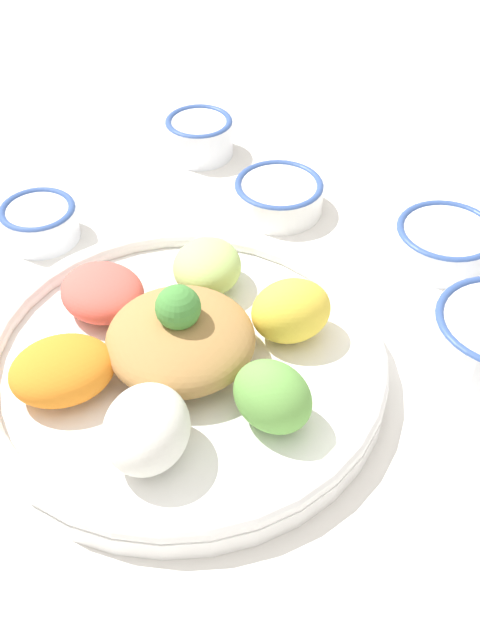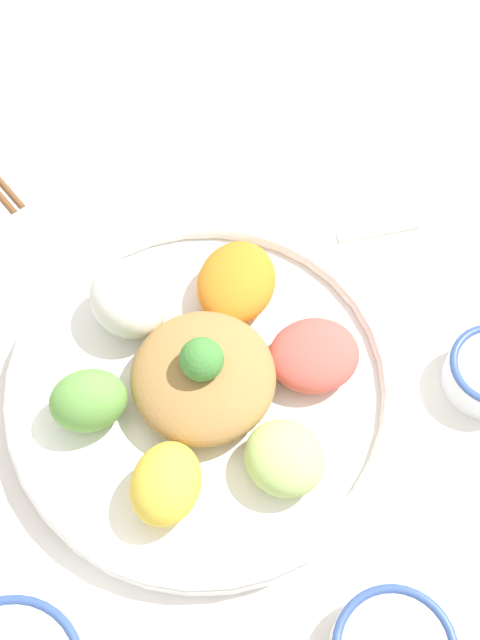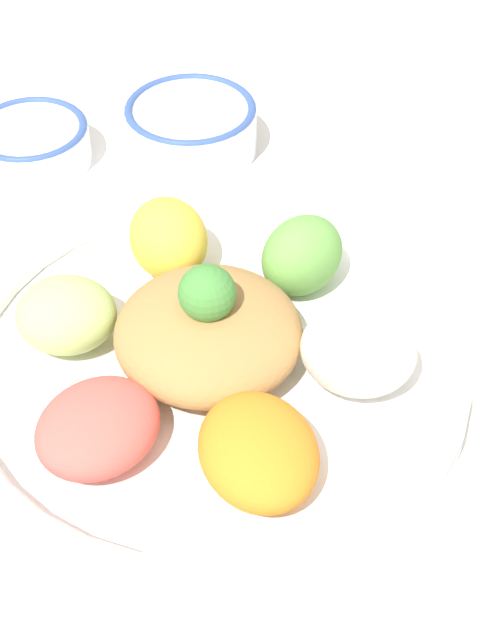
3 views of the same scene
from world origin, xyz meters
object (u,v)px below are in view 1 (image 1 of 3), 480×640
Objects in this scene: salad_platter at (180,356)px; rice_bowl_plain at (39,221)px; rice_bowl_blue at (279,195)px; sauce_bowl_red at (445,241)px; sauce_bowl_dark at (199,135)px.

salad_platter is 4.40× the size of rice_bowl_plain.
salad_platter is 0.26m from rice_bowl_plain.
rice_bowl_blue is (0.13, 0.23, -0.01)m from salad_platter.
salad_platter reaches higher than sauce_bowl_red.
sauce_bowl_red is 0.19m from rice_bowl_blue.
sauce_bowl_dark is 1.02× the size of rice_bowl_plain.
sauce_bowl_dark is at bearing 36.58° from rice_bowl_plain.
rice_bowl_blue is (-0.15, 0.11, -0.00)m from sauce_bowl_red.
rice_bowl_plain is (-0.41, 0.10, 0.00)m from sauce_bowl_red.
salad_platter is 3.42× the size of sauce_bowl_red.
salad_platter is at bearing -157.07° from sauce_bowl_red.
sauce_bowl_red is at bearing -14.26° from rice_bowl_plain.
rice_bowl_blue is at bearing 1.60° from rice_bowl_plain.
sauce_bowl_red is 1.27× the size of sauce_bowl_dark.
rice_bowl_plain is (-0.26, -0.01, 0.00)m from rice_bowl_blue.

